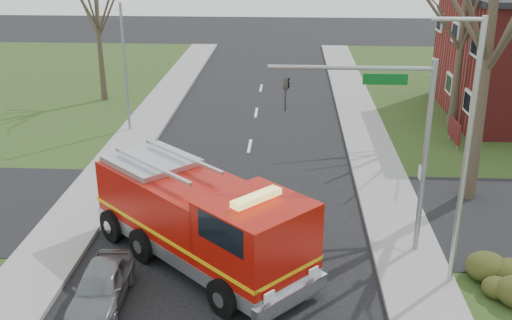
{
  "coord_description": "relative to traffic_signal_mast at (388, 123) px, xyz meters",
  "views": [
    {
      "loc": [
        1.99,
        -17.13,
        10.6
      ],
      "look_at": [
        0.73,
        4.91,
        2.0
      ],
      "focal_mm": 42.0,
      "sensor_mm": 36.0,
      "label": 1
    }
  ],
  "objects": [
    {
      "name": "sidewalk_left",
      "position": [
        -11.41,
        -1.5,
        -4.63
      ],
      "size": [
        2.4,
        80.0,
        0.15
      ],
      "primitive_type": "cube",
      "color": "gray",
      "rests_on": "ground"
    },
    {
      "name": "bare_tree_near",
      "position": [
        4.29,
        4.5,
        2.71
      ],
      "size": [
        6.0,
        6.0,
        12.0
      ],
      "color": "#3E3225",
      "rests_on": "ground"
    },
    {
      "name": "sidewalk_right",
      "position": [
        0.99,
        -1.5,
        -4.63
      ],
      "size": [
        2.4,
        80.0,
        0.15
      ],
      "primitive_type": "cube",
      "color": "gray",
      "rests_on": "ground"
    },
    {
      "name": "utility_pole_far",
      "position": [
        -12.01,
        12.5,
        -1.21
      ],
      "size": [
        0.14,
        0.14,
        7.0
      ],
      "primitive_type": "cylinder",
      "color": "gray",
      "rests_on": "ground"
    },
    {
      "name": "traffic_signal_mast",
      "position": [
        0.0,
        0.0,
        0.0
      ],
      "size": [
        5.29,
        0.18,
        6.8
      ],
      "color": "gray",
      "rests_on": "ground"
    },
    {
      "name": "ground",
      "position": [
        -5.21,
        -1.5,
        -4.71
      ],
      "size": [
        120.0,
        120.0,
        0.0
      ],
      "primitive_type": "plane",
      "color": "black",
      "rests_on": "ground"
    },
    {
      "name": "health_center_sign",
      "position": [
        5.29,
        11.0,
        -3.83
      ],
      "size": [
        0.12,
        2.0,
        1.4
      ],
      "color": "#531316",
      "rests_on": "ground"
    },
    {
      "name": "streetlight_pole",
      "position": [
        1.93,
        -2.0,
        -0.16
      ],
      "size": [
        1.48,
        0.16,
        8.4
      ],
      "color": "#B7BABF",
      "rests_on": "ground"
    },
    {
      "name": "bare_tree_left",
      "position": [
        -15.21,
        18.5,
        0.86
      ],
      "size": [
        4.5,
        4.5,
        9.0
      ],
      "color": "#3E3225",
      "rests_on": "ground"
    },
    {
      "name": "bare_tree_far",
      "position": [
        5.79,
        13.5,
        1.78
      ],
      "size": [
        5.25,
        5.25,
        10.5
      ],
      "color": "#3E3225",
      "rests_on": "ground"
    },
    {
      "name": "fire_engine",
      "position": [
        -6.02,
        -1.09,
        -3.17
      ],
      "size": [
        8.07,
        7.85,
        3.39
      ],
      "rotation": [
        0.0,
        0.0,
        0.81
      ],
      "color": "#A00F07",
      "rests_on": "ground"
    },
    {
      "name": "parked_car_maroon",
      "position": [
        -8.71,
        -3.66,
        -4.09
      ],
      "size": [
        1.56,
        3.64,
        1.23
      ],
      "primitive_type": "imported",
      "rotation": [
        0.0,
        0.0,
        0.03
      ],
      "color": "slate",
      "rests_on": "ground"
    }
  ]
}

